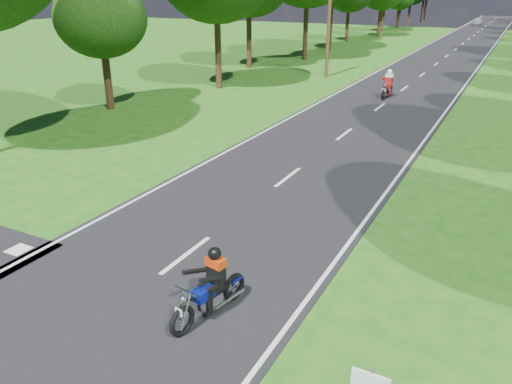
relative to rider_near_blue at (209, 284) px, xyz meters
The scene contains 7 objects.
ground 1.98m from the rider_near_blue, behind, with size 160.00×160.00×0.00m, color #175914.
main_road 49.80m from the rider_near_blue, 92.09° to the left, with size 7.00×140.00×0.02m, color black.
road_markings 47.94m from the rider_near_blue, 92.33° to the left, with size 7.40×140.00×0.01m.
telegraph_pole 29.03m from the rider_near_blue, 105.72° to the left, with size 1.20×0.26×8.00m.
rider_near_blue is the anchor object (origin of this frame).
rider_far_red 22.52m from the rider_near_blue, 95.40° to the left, with size 0.64×1.91×1.59m, color #9D1F0C, non-canonical shape.
distant_car 86.77m from the rider_near_blue, 92.11° to the left, with size 1.50×3.72×1.27m, color silver.
Camera 1 is at (6.40, -6.55, 6.02)m, focal length 35.00 mm.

